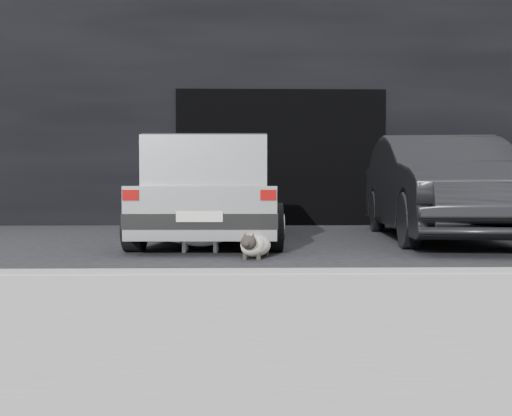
{
  "coord_description": "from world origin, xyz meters",
  "views": [
    {
      "loc": [
        0.3,
        -6.4,
        0.7
      ],
      "look_at": [
        0.42,
        -0.78,
        0.5
      ],
      "focal_mm": 38.0,
      "sensor_mm": 36.0,
      "label": 1
    }
  ],
  "objects_px": {
    "second_car": "(440,187)",
    "cat_white": "(204,234)",
    "silver_hatchback": "(212,187)",
    "cat_siamese": "(255,246)"
  },
  "relations": [
    {
      "from": "silver_hatchback",
      "to": "second_car",
      "type": "relative_size",
      "value": 0.82
    },
    {
      "from": "silver_hatchback",
      "to": "cat_white",
      "type": "distance_m",
      "value": 1.31
    },
    {
      "from": "second_car",
      "to": "cat_white",
      "type": "height_order",
      "value": "second_car"
    },
    {
      "from": "second_car",
      "to": "silver_hatchback",
      "type": "bearing_deg",
      "value": -169.96
    },
    {
      "from": "silver_hatchback",
      "to": "cat_siamese",
      "type": "height_order",
      "value": "silver_hatchback"
    },
    {
      "from": "silver_hatchback",
      "to": "cat_siamese",
      "type": "xyz_separation_m",
      "value": [
        0.53,
        -1.77,
        -0.59
      ]
    },
    {
      "from": "silver_hatchback",
      "to": "second_car",
      "type": "xyz_separation_m",
      "value": [
        3.14,
        0.24,
        0.01
      ]
    },
    {
      "from": "cat_siamese",
      "to": "silver_hatchback",
      "type": "bearing_deg",
      "value": -57.4
    },
    {
      "from": "silver_hatchback",
      "to": "cat_white",
      "type": "bearing_deg",
      "value": -89.98
    },
    {
      "from": "second_car",
      "to": "cat_siamese",
      "type": "xyz_separation_m",
      "value": [
        -2.61,
        -2.02,
        -0.6
      ]
    }
  ]
}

